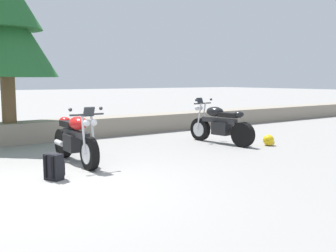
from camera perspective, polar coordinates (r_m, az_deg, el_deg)
The scene contains 6 objects.
ground_plane at distance 6.30m, azimuth -17.61°, elevation -8.89°, with size 120.00×120.00×0.00m, color gray.
motorcycle_red_near_left at distance 7.96m, azimuth -13.44°, elevation -1.93°, with size 0.67×2.06×1.18m.
motorcycle_black_centre at distance 10.27m, azimuth 7.62°, elevation 0.13°, with size 0.73×2.06×1.18m.
rider_backpack at distance 6.80m, azimuth -16.41°, elevation -5.58°, with size 0.33×0.35×0.47m.
rider_helmet at distance 10.22m, azimuth 14.57°, elevation -2.03°, with size 0.28×0.28×0.28m.
pine_tree_mid_right at distance 10.97m, azimuth -22.87°, elevation 14.08°, with size 2.56×2.56×4.57m.
Camera 1 is at (-1.73, -5.82, 1.67)m, focal length 41.48 mm.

